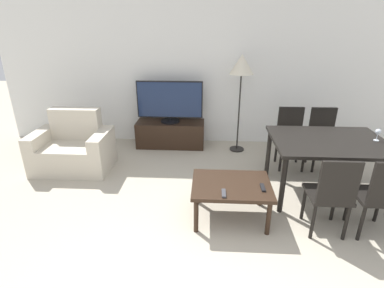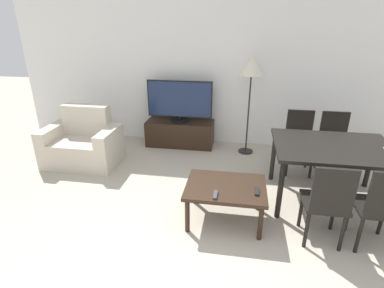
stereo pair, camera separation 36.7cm
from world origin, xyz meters
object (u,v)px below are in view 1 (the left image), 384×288
(armchair, at_px, (74,149))
(remote_primary, at_px, (263,188))
(tv_stand, at_px, (171,134))
(dining_chair_near, at_px, (332,193))
(wine_glass_left, at_px, (378,133))
(dining_table, at_px, (329,146))
(dining_chair_far, at_px, (323,135))
(floor_lamp, at_px, (242,68))
(coffee_table, at_px, (231,188))
(dining_chair_near_right, at_px, (381,194))
(tv, at_px, (170,102))
(dining_chair_far_left, at_px, (291,135))
(remote_secondary, at_px, (224,193))

(armchair, relative_size, remote_primary, 7.25)
(tv_stand, height_order, dining_chair_near, dining_chair_near)
(dining_chair_near, height_order, wine_glass_left, dining_chair_near)
(dining_table, distance_m, wine_glass_left, 0.57)
(dining_table, relative_size, dining_chair_far, 1.53)
(floor_lamp, xyz_separation_m, wine_glass_left, (1.51, -1.32, -0.55))
(dining_chair_far, xyz_separation_m, wine_glass_left, (0.31, -0.80, 0.34))
(coffee_table, height_order, remote_primary, remote_primary)
(dining_chair_near_right, bearing_deg, wine_glass_left, 69.36)
(remote_primary, bearing_deg, dining_chair_near, -12.64)
(dining_table, bearing_deg, tv_stand, 145.29)
(armchair, bearing_deg, floor_lamp, 18.17)
(floor_lamp, height_order, remote_primary, floor_lamp)
(coffee_table, xyz_separation_m, dining_table, (1.20, 0.59, 0.28))
(tv, height_order, coffee_table, tv)
(coffee_table, relative_size, dining_chair_near, 0.96)
(dining_chair_far_left, bearing_deg, floor_lamp, 144.44)
(tv, bearing_deg, dining_chair_near, -50.45)
(dining_chair_near, distance_m, floor_lamp, 2.43)
(dining_table, relative_size, remote_secondary, 8.95)
(tv, distance_m, dining_chair_far_left, 2.01)
(dining_chair_near_right, bearing_deg, dining_table, 106.13)
(dining_chair_far_left, height_order, floor_lamp, floor_lamp)
(dining_chair_far, relative_size, floor_lamp, 0.55)
(dining_chair_far_left, xyz_separation_m, wine_glass_left, (0.78, -0.80, 0.34))
(tv_stand, height_order, remote_secondary, remote_secondary)
(tv_stand, xyz_separation_m, dining_chair_near_right, (2.35, -2.28, 0.27))
(dining_chair_near_right, relative_size, wine_glass_left, 6.03)
(remote_primary, distance_m, remote_secondary, 0.43)
(armchair, distance_m, dining_chair_far, 3.68)
(armchair, relative_size, tv_stand, 0.94)
(dining_chair_near, distance_m, wine_glass_left, 1.18)
(armchair, bearing_deg, remote_secondary, -31.69)
(dining_chair_far_left, bearing_deg, tv_stand, 160.89)
(armchair, relative_size, dining_chair_near_right, 1.24)
(dining_chair_near, bearing_deg, wine_glass_left, 46.52)
(dining_chair_near, xyz_separation_m, remote_primary, (-0.64, 0.14, -0.05))
(remote_primary, height_order, wine_glass_left, wine_glass_left)
(remote_secondary, distance_m, wine_glass_left, 2.04)
(armchair, xyz_separation_m, dining_chair_far_left, (3.20, 0.29, 0.19))
(floor_lamp, bearing_deg, dining_table, -54.18)
(dining_chair_far, height_order, dining_chair_far_left, same)
(dining_chair_near_right, relative_size, remote_primary, 5.87)
(tv_stand, xyz_separation_m, wine_glass_left, (2.66, -1.45, 0.61))
(dining_chair_far_left, distance_m, remote_primary, 1.61)
(armchair, xyz_separation_m, floor_lamp, (2.47, 0.81, 1.08))
(remote_secondary, bearing_deg, dining_chair_near_right, -0.32)
(tv_stand, relative_size, dining_chair_near_right, 1.32)
(dining_chair_near, relative_size, remote_primary, 5.87)
(dining_chair_near, distance_m, dining_chair_far, 1.69)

